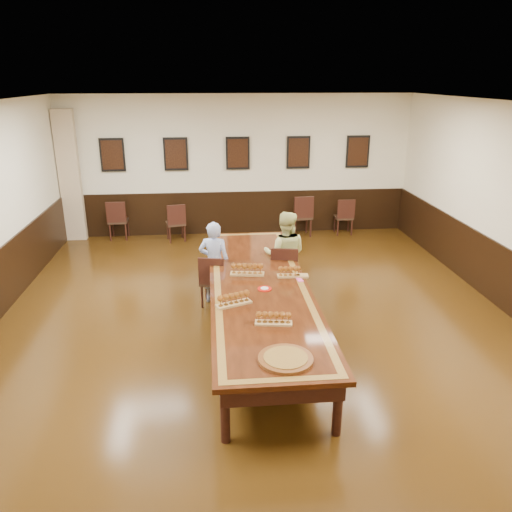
{
  "coord_description": "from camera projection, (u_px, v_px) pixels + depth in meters",
  "views": [
    {
      "loc": [
        -0.66,
        -6.53,
        3.54
      ],
      "look_at": [
        0.0,
        0.5,
        1.0
      ],
      "focal_mm": 35.0,
      "sensor_mm": 36.0,
      "label": 1
    }
  ],
  "objects": [
    {
      "name": "conference_table",
      "position": [
        259.0,
        293.0,
        7.16
      ],
      "size": [
        1.4,
        5.0,
        0.76
      ],
      "color": "black",
      "rests_on": "floor"
    },
    {
      "name": "flight_c",
      "position": [
        234.0,
        299.0,
        6.44
      ],
      "size": [
        0.49,
        0.31,
        0.18
      ],
      "color": "olive",
      "rests_on": "conference_table"
    },
    {
      "name": "person_man",
      "position": [
        214.0,
        263.0,
        8.11
      ],
      "size": [
        0.56,
        0.43,
        1.38
      ],
      "primitive_type": "imported",
      "rotation": [
        0.0,
        0.0,
        2.93
      ],
      "color": "#5171CA",
      "rests_on": "floor"
    },
    {
      "name": "pink_phone",
      "position": [
        300.0,
        280.0,
        7.26
      ],
      "size": [
        0.1,
        0.16,
        0.01
      ],
      "primitive_type": "cube",
      "rotation": [
        0.0,
        0.0,
        0.17
      ],
      "color": "#F852B2",
      "rests_on": "conference_table"
    },
    {
      "name": "posters",
      "position": [
        238.0,
        153.0,
        11.35
      ],
      "size": [
        6.14,
        0.04,
        0.74
      ],
      "color": "black",
      "rests_on": "wall_back"
    },
    {
      "name": "spare_chair_d",
      "position": [
        344.0,
        216.0,
        11.82
      ],
      "size": [
        0.42,
        0.45,
        0.87
      ],
      "primitive_type": null,
      "rotation": [
        0.0,
        0.0,
        3.11
      ],
      "color": "#302015",
      "rests_on": "floor"
    },
    {
      "name": "wall_back",
      "position": [
        238.0,
        166.0,
        11.52
      ],
      "size": [
        8.0,
        0.02,
        3.2
      ],
      "primitive_type": "cube",
      "color": "#ECE5C6",
      "rests_on": "floor"
    },
    {
      "name": "wainscoting",
      "position": [
        259.0,
        300.0,
        7.2
      ],
      "size": [
        8.0,
        10.0,
        1.0
      ],
      "color": "black",
      "rests_on": "floor"
    },
    {
      "name": "chair_woman",
      "position": [
        284.0,
        272.0,
        8.33
      ],
      "size": [
        0.53,
        0.56,
        0.95
      ],
      "primitive_type": null,
      "rotation": [
        0.0,
        0.0,
        2.95
      ],
      "color": "#302015",
      "rests_on": "floor"
    },
    {
      "name": "carved_platter",
      "position": [
        286.0,
        359.0,
        5.19
      ],
      "size": [
        0.68,
        0.68,
        0.05
      ],
      "color": "#522810",
      "rests_on": "conference_table"
    },
    {
      "name": "spare_chair_b",
      "position": [
        176.0,
        222.0,
        11.31
      ],
      "size": [
        0.5,
        0.53,
        0.88
      ],
      "primitive_type": null,
      "rotation": [
        0.0,
        0.0,
        3.37
      ],
      "color": "#302015",
      "rests_on": "floor"
    },
    {
      "name": "flight_d",
      "position": [
        274.0,
        319.0,
        5.94
      ],
      "size": [
        0.46,
        0.2,
        0.17
      ],
      "color": "olive",
      "rests_on": "conference_table"
    },
    {
      "name": "red_plate_grp",
      "position": [
        265.0,
        289.0,
        6.93
      ],
      "size": [
        0.2,
        0.2,
        0.03
      ],
      "color": "#BA160C",
      "rests_on": "conference_table"
    },
    {
      "name": "flight_b",
      "position": [
        292.0,
        272.0,
        7.35
      ],
      "size": [
        0.46,
        0.16,
        0.17
      ],
      "color": "olive",
      "rests_on": "conference_table"
    },
    {
      "name": "spare_chair_a",
      "position": [
        118.0,
        220.0,
        11.43
      ],
      "size": [
        0.43,
        0.47,
        0.91
      ],
      "primitive_type": null,
      "rotation": [
        0.0,
        0.0,
        3.15
      ],
      "color": "#302015",
      "rests_on": "floor"
    },
    {
      "name": "chair_man",
      "position": [
        214.0,
        279.0,
        8.11
      ],
      "size": [
        0.49,
        0.52,
        0.87
      ],
      "primitive_type": null,
      "rotation": [
        0.0,
        0.0,
        2.93
      ],
      "color": "#302015",
      "rests_on": "floor"
    },
    {
      "name": "flight_a",
      "position": [
        247.0,
        270.0,
        7.42
      ],
      "size": [
        0.52,
        0.22,
        0.19
      ],
      "color": "olive",
      "rests_on": "conference_table"
    },
    {
      "name": "spare_chair_c",
      "position": [
        301.0,
        215.0,
        11.67
      ],
      "size": [
        0.49,
        0.53,
        0.97
      ],
      "primitive_type": null,
      "rotation": [
        0.0,
        0.0,
        3.22
      ],
      "color": "#302015",
      "rests_on": "floor"
    },
    {
      "name": "floor",
      "position": [
        259.0,
        332.0,
        7.37
      ],
      "size": [
        8.0,
        10.0,
        0.02
      ],
      "primitive_type": "cube",
      "color": "black",
      "rests_on": "ground"
    },
    {
      "name": "curtain",
      "position": [
        70.0,
        177.0,
        11.06
      ],
      "size": [
        0.45,
        0.18,
        2.9
      ],
      "primitive_type": "cube",
      "color": "tan",
      "rests_on": "floor"
    },
    {
      "name": "person_woman",
      "position": [
        285.0,
        255.0,
        8.33
      ],
      "size": [
        0.83,
        0.7,
        1.48
      ],
      "primitive_type": "imported",
      "rotation": [
        0.0,
        0.0,
        2.95
      ],
      "color": "#D5DB89",
      "rests_on": "floor"
    },
    {
      "name": "ceiling",
      "position": [
        260.0,
        105.0,
        6.28
      ],
      "size": [
        8.0,
        10.0,
        0.02
      ],
      "primitive_type": "cube",
      "color": "white",
      "rests_on": "floor"
    }
  ]
}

